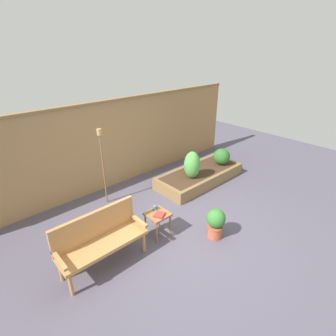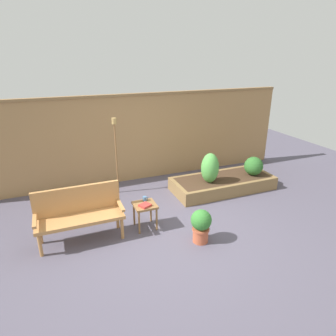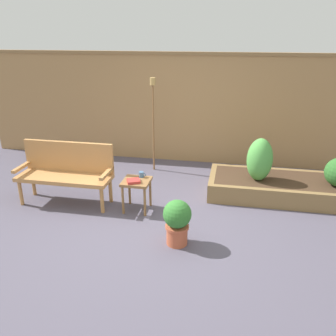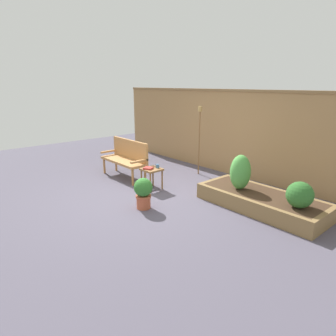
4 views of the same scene
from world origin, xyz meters
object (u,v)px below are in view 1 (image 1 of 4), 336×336
at_px(shrub_near_bench, 192,165).
at_px(shrub_far_corner, 222,157).
at_px(garden_bench, 100,236).
at_px(side_table, 158,217).
at_px(book_on_table, 159,215).
at_px(potted_boxwood, 216,222).
at_px(tiki_torch, 102,154).
at_px(cup_on_table, 155,208).

relative_size(shrub_near_bench, shrub_far_corner, 1.54).
distance_m(garden_bench, side_table, 1.15).
relative_size(side_table, shrub_far_corner, 1.08).
height_order(garden_bench, side_table, garden_bench).
bearing_deg(shrub_near_bench, book_on_table, -154.29).
bearing_deg(potted_boxwood, garden_bench, 155.25).
distance_m(shrub_far_corner, tiki_torch, 3.29).
bearing_deg(side_table, book_on_table, -104.23).
height_order(shrub_far_corner, tiki_torch, tiki_torch).
xyz_separation_m(side_table, shrub_far_corner, (2.97, 0.79, 0.13)).
distance_m(book_on_table, potted_boxwood, 1.05).
bearing_deg(tiki_torch, side_table, -85.56).
bearing_deg(side_table, garden_bench, 175.56).
height_order(cup_on_table, shrub_near_bench, shrub_near_bench).
distance_m(cup_on_table, book_on_table, 0.22).
height_order(cup_on_table, shrub_far_corner, shrub_far_corner).
relative_size(shrub_near_bench, tiki_torch, 0.39).
relative_size(cup_on_table, potted_boxwood, 0.18).
distance_m(cup_on_table, shrub_near_bench, 1.86).
bearing_deg(tiki_torch, garden_bench, -122.90).
distance_m(side_table, cup_on_table, 0.19).
relative_size(garden_bench, cup_on_table, 13.45).
relative_size(cup_on_table, shrub_far_corner, 0.24).
bearing_deg(shrub_near_bench, tiki_torch, 155.72).
relative_size(garden_bench, tiki_torch, 0.82).
distance_m(cup_on_table, tiki_torch, 1.67).
distance_m(garden_bench, shrub_far_corner, 4.17).
height_order(garden_bench, book_on_table, garden_bench).
relative_size(book_on_table, shrub_far_corner, 0.41).
height_order(side_table, shrub_near_bench, shrub_near_bench).
xyz_separation_m(garden_bench, book_on_table, (1.12, -0.16, -0.05)).
xyz_separation_m(shrub_far_corner, tiki_torch, (-3.10, 0.86, 0.67)).
bearing_deg(cup_on_table, shrub_near_bench, 20.77).
height_order(potted_boxwood, shrub_near_bench, shrub_near_bench).
xyz_separation_m(cup_on_table, shrub_far_corner, (2.93, 0.66, 0.00)).
relative_size(side_table, shrub_near_bench, 0.70).
height_order(cup_on_table, tiki_torch, tiki_torch).
distance_m(cup_on_table, shrub_far_corner, 3.00).
bearing_deg(cup_on_table, tiki_torch, 96.44).
bearing_deg(book_on_table, side_table, 50.76).
bearing_deg(cup_on_table, shrub_far_corner, 12.67).
height_order(side_table, potted_boxwood, potted_boxwood).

